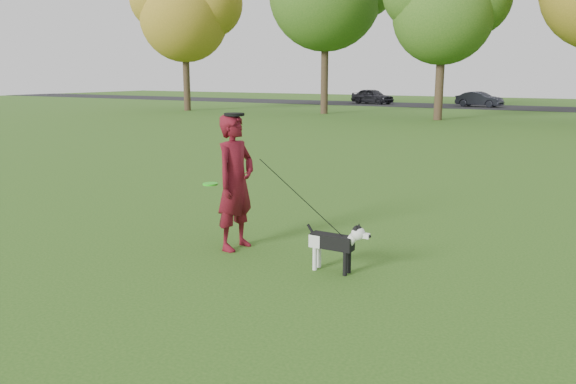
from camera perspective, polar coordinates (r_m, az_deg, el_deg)
The scene contains 7 objects.
ground at distance 8.76m, azimuth -3.21°, elevation -5.49°, with size 120.00×120.00×0.00m, color #285116.
road at distance 47.31m, azimuth 24.27°, elevation 7.74°, with size 120.00×7.00×0.02m, color black.
man at distance 8.44m, azimuth -5.36°, elevation 0.99°, with size 0.75×0.49×2.05m, color #530B14.
dog at distance 7.53m, azimuth 4.99°, elevation -5.00°, with size 0.94×0.19×0.71m.
car_left at distance 50.44m, azimuth 8.57°, elevation 9.60°, with size 1.54×3.84×1.31m, color black.
car_mid at distance 47.93m, azimuth 18.87°, elevation 8.91°, with size 1.26×3.60×1.19m, color black.
man_held_items at distance 7.73m, azimuth 1.17°, elevation -0.43°, with size 2.42×0.38×1.58m.
Camera 1 is at (4.55, -7.01, 2.62)m, focal length 35.00 mm.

